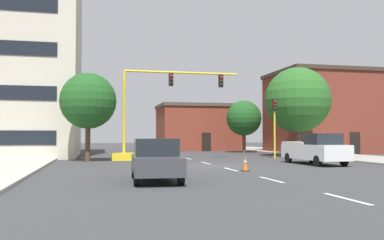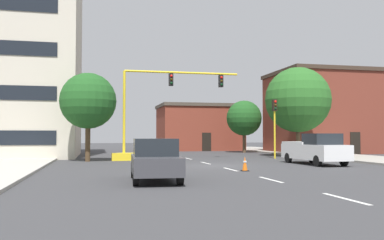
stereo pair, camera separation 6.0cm
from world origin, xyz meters
TOP-DOWN VIEW (x-y plane):
  - ground_plane at (0.00, 0.00)m, footprint 160.00×160.00m
  - sidewalk_left at (-13.14, 8.00)m, footprint 6.00×56.00m
  - sidewalk_right at (13.14, 8.00)m, footprint 6.00×56.00m
  - lane_stripe_seg_0 at (0.00, -14.00)m, footprint 0.16×2.40m
  - lane_stripe_seg_1 at (0.00, -8.50)m, footprint 0.16×2.40m
  - lane_stripe_seg_2 at (0.00, -3.00)m, footprint 0.16×2.40m
  - lane_stripe_seg_3 at (0.00, 2.50)m, footprint 0.16×2.40m
  - lane_stripe_seg_4 at (0.00, 8.00)m, footprint 0.16×2.40m
  - lane_stripe_seg_5 at (0.00, 13.50)m, footprint 0.16×2.40m
  - building_brick_center at (5.51, 27.20)m, footprint 10.28×7.94m
  - building_row_right at (17.60, 16.19)m, footprint 12.47×9.11m
  - traffic_signal_gantry at (-3.91, 6.80)m, footprint 9.82×1.20m
  - traffic_light_pole_right at (6.88, 6.68)m, footprint 0.32×0.47m
  - tree_right_mid at (10.03, 8.85)m, footprint 5.73×5.73m
  - tree_right_far at (8.46, 18.42)m, footprint 3.84×3.84m
  - tree_left_near at (-7.83, 5.95)m, footprint 4.03×4.03m
  - pickup_truck_white at (6.54, -0.41)m, footprint 2.20×5.47m
  - sedan_dark_gray_near_left at (-4.84, -7.99)m, footprint 2.10×4.60m
  - traffic_cone_roadside_a at (0.40, -4.21)m, footprint 0.36×0.36m
  - traffic_cone_roadside_b at (-2.16, 4.09)m, footprint 0.36×0.36m

SIDE VIEW (x-z plane):
  - ground_plane at x=0.00m, z-range 0.00..0.00m
  - lane_stripe_seg_0 at x=0.00m, z-range 0.00..0.01m
  - lane_stripe_seg_1 at x=0.00m, z-range 0.00..0.01m
  - lane_stripe_seg_2 at x=0.00m, z-range 0.00..0.01m
  - lane_stripe_seg_3 at x=0.00m, z-range 0.00..0.01m
  - lane_stripe_seg_4 at x=0.00m, z-range 0.00..0.01m
  - lane_stripe_seg_5 at x=0.00m, z-range 0.00..0.01m
  - sidewalk_left at x=-13.14m, z-range 0.00..0.14m
  - sidewalk_right at x=13.14m, z-range 0.00..0.14m
  - traffic_cone_roadside_b at x=-2.16m, z-range -0.01..0.73m
  - traffic_cone_roadside_a at x=0.40m, z-range -0.01..0.77m
  - sedan_dark_gray_near_left at x=-4.84m, z-range 0.02..1.76m
  - pickup_truck_white at x=6.54m, z-range -0.02..1.97m
  - traffic_signal_gantry at x=-3.91m, z-range -1.13..5.70m
  - building_brick_center at x=5.51m, z-range 0.01..5.78m
  - traffic_light_pole_right at x=6.88m, z-range 1.13..5.93m
  - tree_right_far at x=8.46m, z-range 0.91..6.59m
  - tree_left_near at x=-7.83m, z-range 1.15..7.53m
  - building_row_right at x=17.60m, z-range 0.01..8.75m
  - tree_right_mid at x=10.03m, z-range 1.06..8.93m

